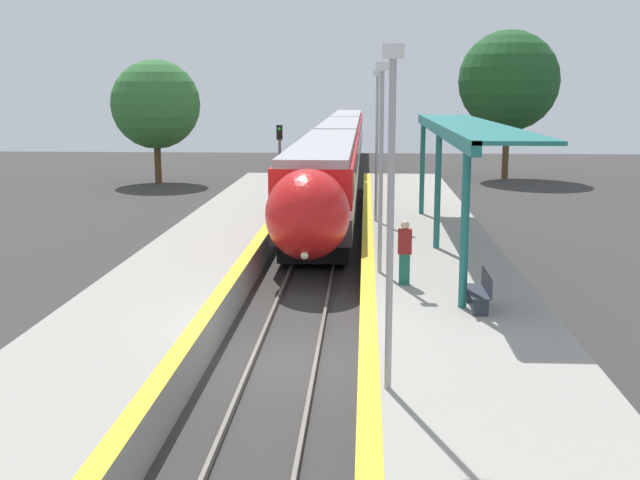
{
  "coord_description": "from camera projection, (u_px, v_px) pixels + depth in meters",
  "views": [
    {
      "loc": [
        1.79,
        -17.19,
        6.11
      ],
      "look_at": [
        0.59,
        3.83,
        2.12
      ],
      "focal_mm": 45.0,
      "sensor_mm": 36.0,
      "label": 1
    }
  ],
  "objects": [
    {
      "name": "railway_signal",
      "position": [
        280.0,
        161.0,
        38.7
      ],
      "size": [
        0.28,
        0.28,
        4.39
      ],
      "color": "#59595E",
      "rests_on": "ground_plane"
    },
    {
      "name": "person_waiting",
      "position": [
        405.0,
        251.0,
        21.17
      ],
      "size": [
        0.36,
        0.23,
        1.73
      ],
      "color": "#1E604C",
      "rests_on": "platform_right"
    },
    {
      "name": "lamppost_near",
      "position": [
        391.0,
        199.0,
        13.35
      ],
      "size": [
        0.36,
        0.2,
        5.85
      ],
      "color": "#9E9EA3",
      "rests_on": "platform_right"
    },
    {
      "name": "lamppost_mid",
      "position": [
        381.0,
        155.0,
        22.16
      ],
      "size": [
        0.36,
        0.2,
        5.85
      ],
      "color": "#9E9EA3",
      "rests_on": "platform_right"
    },
    {
      "name": "train",
      "position": [
        340.0,
        147.0,
        54.81
      ],
      "size": [
        2.78,
        64.26,
        3.84
      ],
      "color": "black",
      "rests_on": "ground_plane"
    },
    {
      "name": "rail_right",
      "position": [
        316.0,
        361.0,
        18.04
      ],
      "size": [
        0.08,
        90.0,
        0.15
      ],
      "primitive_type": "cube",
      "color": "slate",
      "rests_on": "ground_plane"
    },
    {
      "name": "platform_left",
      "position": [
        128.0,
        340.0,
        18.21
      ],
      "size": [
        3.78,
        64.0,
        0.98
      ],
      "color": "#9E998E",
      "rests_on": "ground_plane"
    },
    {
      "name": "platform_bench",
      "position": [
        481.0,
        290.0,
        18.85
      ],
      "size": [
        0.44,
        1.53,
        0.89
      ],
      "color": "#2D333D",
      "rests_on": "platform_right"
    },
    {
      "name": "lamppost_far",
      "position": [
        377.0,
        136.0,
        30.98
      ],
      "size": [
        0.36,
        0.2,
        5.85
      ],
      "color": "#9E9EA3",
      "rests_on": "platform_right"
    },
    {
      "name": "background_tree_left",
      "position": [
        156.0,
        104.0,
        51.66
      ],
      "size": [
        5.73,
        5.73,
        7.97
      ],
      "color": "brown",
      "rests_on": "ground_plane"
    },
    {
      "name": "ground_plane",
      "position": [
        284.0,
        363.0,
        18.1
      ],
      "size": [
        120.0,
        120.0,
        0.0
      ],
      "primitive_type": "plane",
      "color": "#383533"
    },
    {
      "name": "rail_left",
      "position": [
        253.0,
        360.0,
        18.12
      ],
      "size": [
        0.08,
        90.0,
        0.15
      ],
      "primitive_type": "cube",
      "color": "slate",
      "rests_on": "ground_plane"
    },
    {
      "name": "background_tree_right",
      "position": [
        509.0,
        81.0,
        53.96
      ],
      "size": [
        6.77,
        6.77,
        10.0
      ],
      "color": "brown",
      "rests_on": "ground_plane"
    },
    {
      "name": "station_canopy",
      "position": [
        457.0,
        131.0,
        25.54
      ],
      "size": [
        2.02,
        17.55,
        4.06
      ],
      "color": "#1E6B66",
      "rests_on": "platform_right"
    },
    {
      "name": "platform_right",
      "position": [
        461.0,
        346.0,
        17.79
      ],
      "size": [
        4.53,
        64.0,
        0.98
      ],
      "color": "#9E998E",
      "rests_on": "ground_plane"
    }
  ]
}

